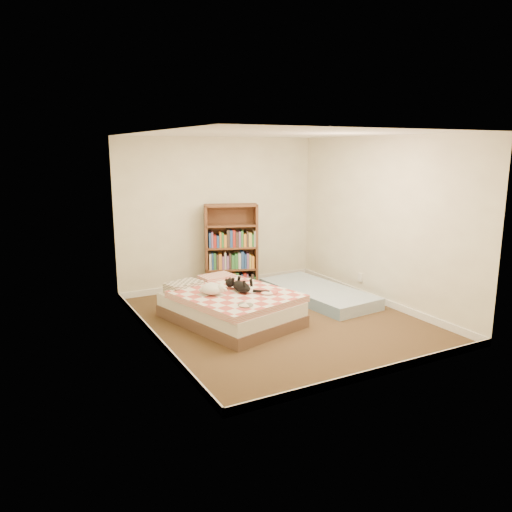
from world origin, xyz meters
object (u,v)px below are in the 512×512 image
bookshelf (231,258)px  white_dog (213,289)px  bed (229,305)px  black_cat (240,286)px  floor_mattress (318,293)px

bookshelf → white_dog: bookshelf is taller
bed → bookshelf: bookshelf is taller
bookshelf → bed: bearing=-96.6°
bed → white_dog: size_ratio=6.30×
black_cat → bookshelf: bearing=51.1°
black_cat → floor_mattress: bearing=-5.5°
bed → black_cat: 0.32m
bookshelf → white_dog: (-0.94, -1.46, -0.03)m
bookshelf → floor_mattress: 1.56m
bed → white_dog: 0.39m
floor_mattress → white_dog: white_dog is taller
bed → bookshelf: size_ratio=1.42×
white_dog → bed: bearing=14.5°
bookshelf → floor_mattress: bearing=-29.6°
black_cat → white_dog: (-0.39, 0.02, 0.01)m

